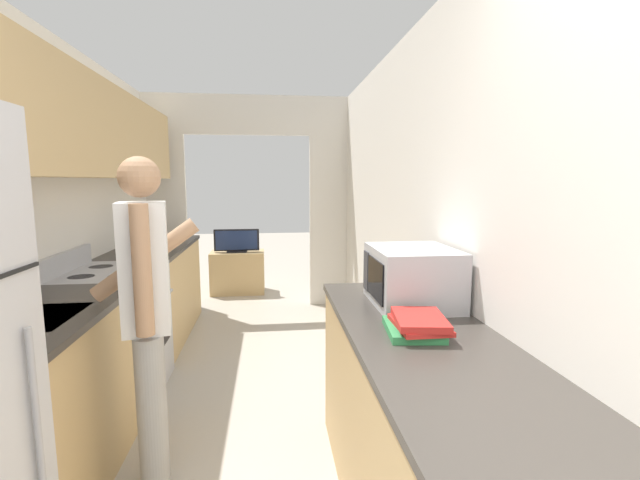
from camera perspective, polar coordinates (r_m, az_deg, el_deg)
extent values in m
cube|color=tan|center=(3.49, -28.60, 12.85)|extent=(0.32, 3.50, 0.67)
cube|color=white|center=(2.41, 16.74, 1.01)|extent=(0.06, 7.03, 2.50)
cube|color=white|center=(5.33, -20.72, 2.04)|extent=(0.65, 0.06, 2.05)
cube|color=white|center=(5.23, 2.18, 2.44)|extent=(0.65, 0.06, 2.05)
cube|color=white|center=(5.20, -9.70, 16.11)|extent=(2.75, 0.06, 0.45)
cube|color=tan|center=(2.60, -33.19, -18.22)|extent=(0.60, 1.20, 0.87)
cube|color=#3D3833|center=(2.44, -34.07, -8.64)|extent=(0.62, 1.21, 0.03)
cube|color=tan|center=(4.49, -21.04, -6.67)|extent=(0.60, 1.54, 0.87)
cube|color=#3D3833|center=(4.41, -21.32, -0.94)|extent=(0.62, 1.55, 0.03)
cube|color=#9EA3A8|center=(2.41, -34.49, -8.53)|extent=(0.42, 0.44, 0.00)
cube|color=tan|center=(2.04, 13.68, -24.77)|extent=(0.60, 1.81, 0.87)
cube|color=#3D3833|center=(1.83, 14.16, -12.76)|extent=(0.62, 1.83, 0.03)
cylinder|color=#99999E|center=(1.72, -33.43, -20.88)|extent=(0.02, 0.02, 0.70)
cube|color=#B7B7BC|center=(3.43, -25.69, -11.13)|extent=(0.62, 0.76, 0.90)
cube|color=black|center=(3.34, -20.49, -11.34)|extent=(0.01, 0.52, 0.27)
cylinder|color=#B7B7BC|center=(3.27, -20.34, -7.61)|extent=(0.02, 0.61, 0.02)
cube|color=#B7B7BC|center=(3.41, -30.83, -2.51)|extent=(0.04, 0.76, 0.14)
cylinder|color=#232328|center=(3.12, -25.02, -4.38)|extent=(0.16, 0.16, 0.01)
cylinder|color=#232328|center=(3.43, -23.28, -3.21)|extent=(0.16, 0.16, 0.01)
cylinder|color=#232328|center=(3.21, -29.24, -4.33)|extent=(0.16, 0.16, 0.01)
cylinder|color=#232328|center=(3.51, -27.17, -3.20)|extent=(0.16, 0.16, 0.01)
cylinder|color=#9E9E9E|center=(2.33, -21.50, -21.40)|extent=(0.15, 0.15, 0.82)
cylinder|color=#9E9E9E|center=(2.48, -21.30, -19.50)|extent=(0.15, 0.15, 0.82)
cube|color=white|center=(2.16, -22.36, -3.44)|extent=(0.25, 0.25, 0.61)
cylinder|color=tan|center=(2.02, -22.64, -3.79)|extent=(0.09, 0.09, 0.58)
cylinder|color=tan|center=(2.30, -22.15, -2.38)|extent=(0.53, 0.19, 0.40)
sphere|color=tan|center=(2.12, -22.96, 7.75)|extent=(0.19, 0.19, 0.19)
cube|color=#B7B7BC|center=(2.21, 12.23, -4.73)|extent=(0.40, 0.47, 0.29)
cube|color=black|center=(2.11, 7.42, -5.22)|extent=(0.01, 0.28, 0.20)
cube|color=#38383D|center=(2.31, 6.17, -4.07)|extent=(0.01, 0.09, 0.21)
cube|color=#33894C|center=(1.84, 12.29, -11.55)|extent=(0.24, 0.29, 0.03)
cube|color=red|center=(1.82, 13.12, -10.95)|extent=(0.20, 0.27, 0.02)
cube|color=red|center=(1.81, 13.15, -10.26)|extent=(0.23, 0.30, 0.03)
cube|color=tan|center=(5.97, -10.91, -4.21)|extent=(0.72, 0.42, 0.57)
cube|color=black|center=(5.87, -11.01, -1.49)|extent=(0.26, 0.16, 0.02)
cube|color=black|center=(5.85, -11.05, 0.01)|extent=(0.60, 0.04, 0.29)
cube|color=navy|center=(5.83, -11.07, -0.03)|extent=(0.55, 0.01, 0.26)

